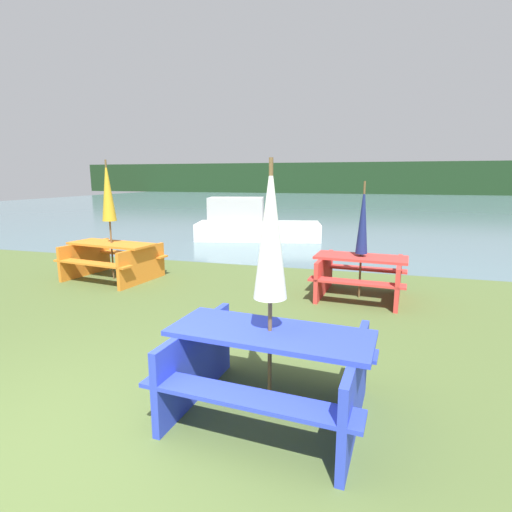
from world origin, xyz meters
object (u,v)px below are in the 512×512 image
umbrella_white (271,232)px  umbrella_gold (108,192)px  picnic_table_blue (270,364)px  picnic_table_red (360,273)px  umbrella_navy (363,219)px  picnic_table_orange (112,257)px  boat (251,224)px

umbrella_white → umbrella_gold: bearing=138.8°
picnic_table_blue → picnic_table_red: 3.98m
umbrella_navy → umbrella_gold: (-5.06, -0.08, 0.42)m
picnic_table_orange → umbrella_gold: umbrella_gold is taller
picnic_table_red → boat: 7.11m
picnic_table_orange → picnic_table_red: (5.06, 0.08, -0.02)m
picnic_table_orange → boat: size_ratio=0.45×
picnic_table_blue → umbrella_white: size_ratio=0.83×
boat → picnic_table_red: bearing=-70.1°
picnic_table_red → umbrella_navy: 0.96m
picnic_table_blue → umbrella_gold: umbrella_gold is taller
umbrella_gold → picnic_table_blue: bearing=-41.2°
picnic_table_blue → picnic_table_red: bearing=80.5°
picnic_table_red → umbrella_navy: size_ratio=0.82×
umbrella_white → boat: bearing=107.7°
picnic_table_blue → picnic_table_red: picnic_table_blue is taller
picnic_table_orange → umbrella_white: 5.96m
picnic_table_blue → picnic_table_orange: picnic_table_blue is taller
picnic_table_blue → picnic_table_orange: size_ratio=0.94×
umbrella_navy → boat: 7.17m
picnic_table_blue → umbrella_white: 1.19m
umbrella_navy → umbrella_white: bearing=-99.5°
picnic_table_blue → umbrella_navy: bearing=80.5°
umbrella_gold → umbrella_navy: bearing=0.9°
umbrella_navy → boat: umbrella_navy is taller
picnic_table_orange → picnic_table_red: 5.06m
umbrella_navy → umbrella_white: size_ratio=0.90×
picnic_table_red → umbrella_navy: (0.00, 0.00, 0.96)m
umbrella_white → picnic_table_blue: bearing=0.0°
umbrella_navy → boat: (-3.83, 5.99, -0.89)m
picnic_table_orange → boat: (1.22, 6.07, 0.05)m
umbrella_white → boat: size_ratio=0.51×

